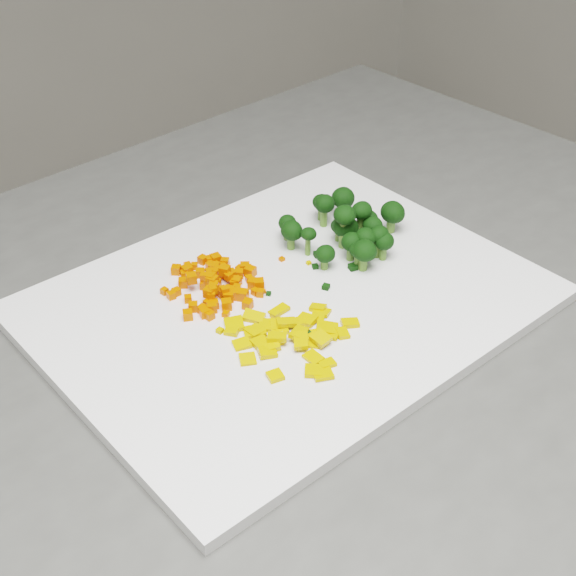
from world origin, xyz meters
TOP-DOWN VIEW (x-y plane):
  - cutting_board at (-0.12, 0.06)m, footprint 0.46×0.36m
  - carrot_pile at (-0.17, 0.11)m, footprint 0.10×0.10m
  - pepper_pile at (-0.15, 0.01)m, footprint 0.11×0.11m
  - broccoli_pile at (-0.02, 0.10)m, footprint 0.12×0.12m
  - carrot_cube_0 at (-0.17, 0.11)m, footprint 0.01×0.01m
  - carrot_cube_1 at (-0.14, 0.14)m, footprint 0.01×0.01m
  - carrot_cube_2 at (-0.15, 0.15)m, footprint 0.01×0.01m
  - carrot_cube_3 at (-0.19, 0.14)m, footprint 0.01×0.01m
  - carrot_cube_4 at (-0.15, 0.13)m, footprint 0.01×0.01m
  - carrot_cube_5 at (-0.17, 0.12)m, footprint 0.01×0.01m
  - carrot_cube_6 at (-0.14, 0.09)m, footprint 0.01×0.01m
  - carrot_cube_7 at (-0.15, 0.14)m, footprint 0.01×0.01m
  - carrot_cube_8 at (-0.15, 0.12)m, footprint 0.01×0.01m
  - carrot_cube_9 at (-0.20, 0.08)m, footprint 0.01×0.01m
  - carrot_cube_10 at (-0.14, 0.12)m, footprint 0.01×0.01m
  - carrot_cube_11 at (-0.17, 0.11)m, footprint 0.01×0.01m
  - carrot_cube_12 at (-0.17, 0.10)m, footprint 0.01×0.01m
  - carrot_cube_13 at (-0.13, 0.12)m, footprint 0.01×0.01m
  - carrot_cube_14 at (-0.17, 0.10)m, footprint 0.01×0.01m
  - carrot_cube_15 at (-0.17, 0.12)m, footprint 0.01×0.01m
  - carrot_cube_16 at (-0.12, 0.12)m, footprint 0.01×0.01m
  - carrot_cube_17 at (-0.17, 0.12)m, footprint 0.01×0.01m
  - carrot_cube_18 at (-0.19, 0.08)m, footprint 0.01×0.01m
  - carrot_cube_19 at (-0.20, 0.11)m, footprint 0.01×0.01m
  - carrot_cube_20 at (-0.17, 0.09)m, footprint 0.01×0.01m
  - carrot_cube_21 at (-0.16, 0.13)m, footprint 0.01×0.01m
  - carrot_cube_22 at (-0.17, 0.11)m, footprint 0.01×0.01m
  - carrot_cube_23 at (-0.15, 0.11)m, footprint 0.01×0.01m
  - carrot_cube_24 at (-0.16, 0.13)m, footprint 0.01×0.01m
  - carrot_cube_25 at (-0.16, 0.12)m, footprint 0.01×0.01m
  - carrot_cube_26 at (-0.21, 0.09)m, footprint 0.01×0.01m
  - carrot_cube_27 at (-0.19, 0.10)m, footprint 0.01×0.01m
  - carrot_cube_28 at (-0.17, 0.11)m, footprint 0.01×0.01m
  - carrot_cube_29 at (-0.14, 0.08)m, footprint 0.01×0.01m
  - carrot_cube_30 at (-0.15, 0.13)m, footprint 0.01×0.01m
  - carrot_cube_31 at (-0.18, 0.10)m, footprint 0.01×0.01m
  - carrot_cube_32 at (-0.17, 0.15)m, footprint 0.01×0.01m
  - carrot_cube_33 at (-0.17, 0.14)m, footprint 0.01×0.01m
  - carrot_cube_34 at (-0.15, 0.12)m, footprint 0.01×0.01m
  - carrot_cube_35 at (-0.21, 0.13)m, footprint 0.01×0.01m
  - carrot_cube_36 at (-0.17, 0.11)m, footprint 0.01×0.01m
  - carrot_cube_37 at (-0.16, 0.10)m, footprint 0.01×0.01m
  - carrot_cube_38 at (-0.14, 0.15)m, footprint 0.01×0.01m
  - carrot_cube_39 at (-0.19, 0.09)m, footprint 0.01×0.01m
  - carrot_cube_40 at (-0.20, 0.10)m, footprint 0.01×0.01m
  - carrot_cube_41 at (-0.17, 0.10)m, footprint 0.01×0.01m
  - carrot_cube_42 at (-0.15, 0.16)m, footprint 0.01×0.01m
  - carrot_cube_43 at (-0.13, 0.12)m, footprint 0.01×0.01m
  - carrot_cube_44 at (-0.18, 0.13)m, footprint 0.01×0.01m
  - carrot_cube_45 at (-0.14, 0.11)m, footprint 0.01×0.01m
  - carrot_cube_46 at (-0.16, 0.15)m, footprint 0.01×0.01m
  - carrot_cube_47 at (-0.18, 0.10)m, footprint 0.01×0.01m
  - carrot_cube_48 at (-0.18, 0.10)m, footprint 0.01×0.01m
  - carrot_cube_49 at (-0.15, 0.14)m, footprint 0.01×0.01m
  - carrot_cube_50 at (-0.15, 0.10)m, footprint 0.01×0.01m
  - carrot_cube_51 at (-0.15, 0.15)m, footprint 0.01×0.01m
  - carrot_cube_52 at (-0.13, 0.09)m, footprint 0.01×0.01m
  - carrot_cube_53 at (-0.17, 0.16)m, footprint 0.01×0.01m
  - carrot_cube_54 at (-0.16, 0.12)m, footprint 0.01×0.01m
  - carrot_cube_55 at (-0.15, 0.08)m, footprint 0.01×0.01m
  - carrot_cube_56 at (-0.17, 0.12)m, footprint 0.01×0.01m
  - carrot_cube_57 at (-0.15, 0.11)m, footprint 0.01×0.01m
  - carrot_cube_58 at (-0.15, 0.14)m, footprint 0.01×0.01m
  - carrot_cube_59 at (-0.13, 0.10)m, footprint 0.01×0.01m
  - carrot_cube_60 at (-0.16, 0.09)m, footprint 0.01×0.01m
  - carrot_cube_61 at (-0.16, 0.07)m, footprint 0.01×0.01m
  - carrot_cube_62 at (-0.13, 0.11)m, footprint 0.01×0.01m
  - carrot_cube_63 at (-0.18, 0.09)m, footprint 0.01×0.01m
  - carrot_cube_64 at (-0.16, 0.10)m, footprint 0.01×0.01m
  - carrot_cube_65 at (-0.16, 0.07)m, footprint 0.01×0.01m
  - carrot_cube_66 at (-0.18, 0.16)m, footprint 0.01×0.01m
  - carrot_cube_67 at (-0.17, 0.15)m, footprint 0.01×0.01m
  - carrot_cube_68 at (-0.14, 0.12)m, footprint 0.01×0.01m
  - carrot_cube_69 at (-0.19, 0.09)m, footprint 0.01×0.01m
  - carrot_cube_70 at (-0.14, 0.08)m, footprint 0.01×0.01m
  - carrot_cube_71 at (-0.16, 0.14)m, footprint 0.01×0.01m
  - carrot_cube_72 at (-0.14, 0.14)m, footprint 0.01×0.01m
  - carrot_cube_73 at (-0.20, 0.13)m, footprint 0.01×0.01m
  - carrot_cube_74 at (-0.15, 0.11)m, footprint 0.01×0.01m
  - carrot_cube_75 at (-0.18, 0.15)m, footprint 0.01×0.01m
  - carrot_cube_76 at (-0.17, 0.08)m, footprint 0.01×0.01m
  - carrot_cube_77 at (-0.21, 0.14)m, footprint 0.01×0.01m
  - carrot_cube_78 at (-0.19, 0.09)m, footprint 0.01×0.01m
  - carrot_cube_79 at (-0.17, 0.12)m, footprint 0.01×0.01m
  - pepper_chunk_0 at (-0.12, -0.01)m, footprint 0.02×0.02m
  - pepper_chunk_1 at (-0.17, 0.02)m, footprint 0.02×0.01m
  - pepper_chunk_2 at (-0.10, -0.00)m, footprint 0.02×0.02m
  - pepper_chunk_3 at (-0.14, 0.05)m, footprint 0.02×0.01m
  - pepper_chunk_4 at (-0.16, -0.04)m, footprint 0.02×0.02m
  - pepper_chunk_5 at (-0.15, 0.03)m, footprint 0.02×0.02m
  - pepper_chunk_6 at (-0.11, 0.02)m, footprint 0.02×0.02m
  - pepper_chunk_7 at (-0.15, 0.03)m, footprint 0.02×0.02m
  - pepper_chunk_8 at (-0.16, 0.05)m, footprint 0.02×0.02m
  - pepper_chunk_9 at (-0.17, 0.04)m, footprint 0.02×0.02m
  - pepper_chunk_10 at (-0.18, 0.01)m, footprint 0.02×0.02m
  - pepper_chunk_11 at (-0.20, -0.02)m, footprint 0.02×0.01m
  - pepper_chunk_12 at (-0.15, 0.01)m, footprint 0.02×0.02m
  - pepper_chunk_13 at (-0.12, -0.01)m, footprint 0.02×0.02m
  - pepper_chunk_14 at (-0.11, 0.03)m, footprint 0.02×0.02m
  - pepper_chunk_15 at (-0.17, 0.01)m, footprint 0.02×0.02m
  - pepper_chunk_16 at (-0.16, -0.02)m, footprint 0.01×0.02m
  - pepper_chunk_17 at (-0.16, 0.04)m, footprint 0.02×0.02m
  - pepper_chunk_18 at (-0.15, -0.03)m, footprint 0.02×0.01m
  - pepper_chunk_19 at (-0.12, 0.02)m, footprint 0.02×0.02m
  - pepper_chunk_20 at (-0.14, -0.00)m, footprint 0.02×0.02m
  - pepper_chunk_21 at (-0.17, 0.04)m, footprint 0.01×0.02m
  - pepper_chunk_22 at (-0.20, 0.01)m, footprint 0.02×0.02m
  - pepper_chunk_23 at (-0.14, -0.01)m, footprint 0.02×0.02m
  - pepper_chunk_24 at (-0.18, 0.06)m, footprint 0.02×0.02m
  - pepper_chunk_25 at (-0.18, 0.01)m, footprint 0.02×0.02m
  - pepper_chunk_26 at (-0.19, 0.03)m, footprint 0.02×0.02m
  - pepper_chunk_27 at (-0.12, 0.00)m, footprint 0.03×0.03m
  - pepper_chunk_28 at (-0.16, 0.03)m, footprint 0.02×0.02m
  - pepper_chunk_29 at (-0.14, 0.03)m, footprint 0.01×0.02m
  - pepper_chunk_30 at (-0.13, 0.02)m, footprint 0.02×0.02m
  - pepper_chunk_31 at (-0.19, 0.05)m, footprint 0.02×0.02m
  - pepper_chunk_32 at (-0.18, 0.02)m, footprint 0.01×0.02m
  - pepper_chunk_33 at (-0.17, -0.03)m, footprint 0.02×0.02m
  - pepper_chunk_34 at (-0.15, -0.00)m, footprint 0.02×0.02m
  - pepper_chunk_35 at (-0.14, 0.00)m, footprint 0.02×0.02m
  - broccoli_floret_0 at (-0.01, 0.11)m, footprint 0.02×0.02m
  - broccoli_floret_1 at (-0.01, 0.06)m, footprint 0.03×0.03m
  - broccoli_floret_2 at (0.02, 0.14)m, footprint 0.04×0.04m
  - broccoli_floret_3 at (-0.02, 0.07)m, footprint 0.03×0.03m
  - broccoli_floret_4 at (0.04, 0.09)m, footprint 0.03×0.03m
  - broccoli_floret_5 at (-0.01, 0.15)m, footprint 0.03×0.03m
  - broccoli_floret_6 at (-0.03, 0.05)m, footprint 0.03×0.03m
  - broccoli_floret_7 at (-0.02, 0.07)m, footprint 0.02×0.02m
  - broccoli_floret_8 at (0.00, 0.08)m, footprint 0.03×0.03m
  - broccoli_floret_9 at (-0.06, 0.14)m, footprint 0.02×0.02m
  - broccoli_floret_10 at (-0.01, 0.05)m, footprint 0.03×0.03m
  - broccoli_floret_11 at (-0.06, 0.11)m, footprint 0.02×0.02m
  - broccoli_floret_12 at (0.01, 0.10)m, footprint 0.02×0.02m
  - broccoli_floret_13 at (-0.06, 0.08)m, footprint 0.03×0.03m
  - broccoli_floret_14 at (-0.01, 0.14)m, footprint 0.03×0.03m
  - broccoli_floret_15 at (-0.02, 0.11)m, footprint 0.02×0.02m
  - broccoli_floret_16 at (0.01, 0.10)m, footprint 0.03×0.03m
  - broccoli_floret_17 at (-0.07, 0.13)m, footprint 0.03×0.03m
  - broccoli_floret_18 at (-0.03, 0.07)m, footprint 0.03×0.03m
  - broccoli_floret_19 at (-0.01, 0.12)m, footprint 0.02×0.02m
  - broccoli_floret_20 at (-0.02, 0.09)m, footprint 0.03×0.03m
  - broccoli_floret_21 at (-0.03, 0.09)m, footprint 0.03×0.03m
  - broccoli_floret_22 at (-0.00, 0.09)m, footprint 0.03×0.03m
  - broccoli_floret_23 at (-0.02, 0.10)m, footprint 0.03×0.03m
  - broccoli_floret_24 at (-0.04, 0.06)m, footprint 0.02×0.02m
  - stray_bit_0 at (-0.20, 0.06)m, footprint 0.01×0.01m
  - stray_bit_1 at (-0.13, 0.08)m, footprint 0.01×0.01m
  - stray_bit_2 at (-0.14, 0.01)m, footprint 0.01×0.01m
  - stray_bit_3 at (-0.14, -0.01)m, footprint 0.01×0.01m
  - stray_bit_4 at (-0.15, 0.05)m, footprint 0.01×0.01m
  - stray_bit_5 at (-0.13, 0.08)m, footprint 0.01×0.01m
  - stray_bit_6 at (-0.04, 0.06)m, footprint 0.01×0.01m
  - stray_bit_7 at (-0.18, 0.07)m, footprint 0.01×0.01m
  - stray_bit_8 at (-0.08, 0.05)m, footprint 0.01×0.01m
  - stray_bit_9 at (-0.07, 0.09)m, footprint 0.00×0.00m
  - stray_bit_10 at (-0.05, 0.10)m, footprint 0.01×0.01m
  - stray_bit_11 at (-0.07, 0.08)m, footprint 0.01×0.01m
  - stray_bit_12 at (-0.17, 0.09)m, footprint 0.01×0.01m
  - stray_bit_13 at (-0.09, 0.11)m, footprint 0.01×0.01m

SIDE VIEW (x-z plane):
  - cutting_board at x=-0.12m, z-range 0.90..0.91m
  - stray_bit_1 at x=-0.13m, z-range 0.91..0.91m
  - stray_bit_9 at x=-0.07m, z-range 0.91..0.91m
  - pepper_chunk_13 at x=-0.12m, z-range 0.91..0.92m
  - pepper_chunk_22 at x=-0.20m, z-range 0.91..0.92m
  - pepper_chunk_6 at x=-0.11m, z-range 0.91..0.92m
  - stray_bit_5 at x=-0.13m, z-range 0.91..0.91m
  - pepper_chunk_29 at x=-0.14m, z-range 0.91..0.92m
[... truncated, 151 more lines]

